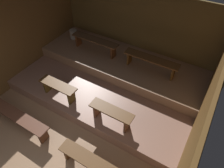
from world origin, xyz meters
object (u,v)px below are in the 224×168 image
at_px(bench_lower_left, 58,88).
at_px(bench_middle_left, 95,42).
at_px(bench_middle_right, 151,61).
at_px(bench_lower_right, 111,113).
at_px(bench_floor_right, 100,168).
at_px(bench_floor_left, 17,117).
at_px(pail_middle, 73,34).

bearing_deg(bench_lower_left, bench_middle_left, 93.82).
bearing_deg(bench_middle_right, bench_lower_right, -93.82).
distance_m(bench_floor_right, bench_lower_left, 2.29).
height_order(bench_floor_left, bench_middle_left, bench_middle_left).
relative_size(bench_floor_left, bench_middle_left, 1.21).
relative_size(bench_lower_left, bench_middle_left, 0.68).
height_order(bench_floor_left, bench_middle_right, bench_middle_right).
distance_m(bench_floor_left, bench_middle_left, 3.04).
relative_size(bench_middle_left, bench_middle_right, 1.00).
height_order(bench_middle_left, bench_middle_right, same).
bearing_deg(bench_middle_right, pail_middle, 175.12).
distance_m(bench_middle_left, bench_middle_right, 1.85).
bearing_deg(bench_middle_left, bench_lower_right, -47.38).
relative_size(bench_floor_right, bench_lower_right, 1.77).
distance_m(bench_lower_left, bench_lower_right, 1.60).
distance_m(bench_lower_right, bench_middle_right, 1.90).
bearing_deg(pail_middle, bench_middle_left, -13.12).
bearing_deg(bench_lower_right, bench_middle_right, 86.18).
relative_size(bench_middle_right, pail_middle, 5.16).
height_order(bench_lower_left, bench_middle_left, bench_middle_left).
bearing_deg(bench_floor_right, bench_floor_left, 180.00).
relative_size(bench_lower_left, bench_lower_right, 1.00).
xyz_separation_m(bench_floor_left, bench_middle_right, (2.12, 2.97, 0.57)).
xyz_separation_m(bench_middle_left, pail_middle, (-1.07, 0.25, -0.18)).
relative_size(bench_lower_left, pail_middle, 3.53).
xyz_separation_m(bench_floor_left, bench_floor_right, (2.39, 0.00, 0.00)).
bearing_deg(bench_middle_right, bench_floor_right, -84.79).
bearing_deg(bench_middle_left, bench_lower_left, -86.18).
bearing_deg(bench_floor_left, bench_middle_right, 54.47).
bearing_deg(bench_middle_left, bench_middle_right, 0.00).
distance_m(bench_floor_right, bench_middle_left, 3.70).
height_order(bench_lower_left, bench_lower_right, same).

